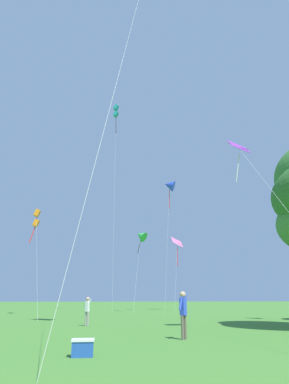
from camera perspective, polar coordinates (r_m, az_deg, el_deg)
The scene contains 9 objects.
kite_green_small at distance 41.76m, azimuth -0.66°, elevation -7.59°, with size 2.57×7.21×9.96m.
kite_teal_box at distance 52.16m, azimuth -5.00°, elevation 13.68°, with size 0.91×10.07×30.18m.
kite_purple_streamer at distance 18.16m, azimuth 16.45°, elevation 6.40°, with size 2.26×10.20×9.85m.
kite_blue_delta at distance 44.95m, azimuth 4.34°, elevation 1.16°, with size 3.02×6.27×17.23m.
kite_pink_low at distance 48.26m, azimuth 5.71°, elevation -9.55°, with size 3.08×7.89×10.17m.
kite_orange_box at distance 36.27m, azimuth -18.32°, elevation -4.46°, with size 3.26×10.70×10.51m.
person_with_spool at distance 20.13m, azimuth -9.94°, elevation -19.35°, with size 0.45×0.35×1.57m.
person_far_back at distance 13.47m, azimuth 6.76°, elevation -19.77°, with size 0.47×0.44×1.74m.
picnic_cooler at distance 9.77m, azimuth -10.72°, elevation -25.10°, with size 0.60×0.40×0.44m.
Camera 1 is at (2.70, -2.76, 1.45)m, focal length 30.59 mm.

